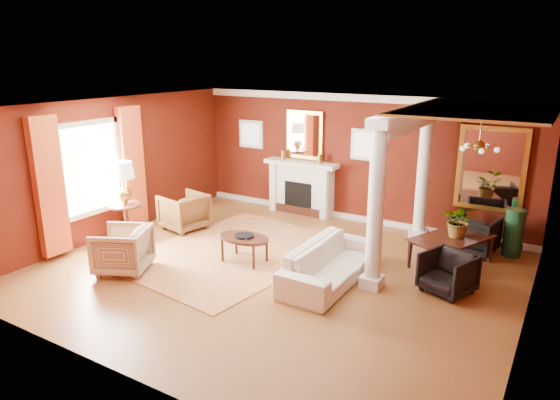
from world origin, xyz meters
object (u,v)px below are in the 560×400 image
Objects in this scene: sofa at (331,257)px; dining_table at (453,243)px; coffee_table at (244,239)px; armchair_leopard at (184,210)px; armchair_stripe at (122,248)px; side_table at (123,187)px.

sofa is 2.37m from dining_table.
dining_table reaches higher than coffee_table.
sofa is at bearing 90.91° from armchair_leopard.
armchair_stripe reaches higher than sofa.
side_table is at bearing 132.36° from dining_table.
coffee_table is at bearing 92.64° from sofa.
armchair_stripe is at bearing 114.82° from sofa.
armchair_leopard is 0.90× the size of coffee_table.
sofa is at bearing 4.68° from side_table.
armchair_stripe is (0.61, -2.29, 0.00)m from armchair_leopard.
coffee_table is 2.88m from side_table.
armchair_leopard is 5.64m from dining_table.
sofa is 3.67m from armchair_stripe.
sofa is 2.56× the size of armchair_leopard.
sofa reaches higher than coffee_table.
armchair_leopard is at bearing 159.36° from coffee_table.
dining_table is at bearing 19.04° from side_table.
dining_table is at bearing 111.87° from armchair_leopard.
armchair_leopard is 0.54× the size of side_table.
armchair_leopard is at bearing 79.18° from sofa.
coffee_table is 0.60× the size of side_table.
armchair_stripe reaches higher than armchair_leopard.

